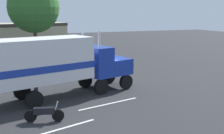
{
  "coord_description": "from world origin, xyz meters",
  "views": [
    {
      "loc": [
        -6.98,
        -18.8,
        5.7
      ],
      "look_at": [
        1.09,
        0.19,
        1.6
      ],
      "focal_mm": 43.35,
      "sensor_mm": 36.0,
      "label": 1
    }
  ],
  "objects_px": {
    "motorcycle": "(44,113)",
    "tree_left": "(34,8)",
    "semi_truck": "(28,65)",
    "person_bystander": "(35,80)"
  },
  "relations": [
    {
      "from": "semi_truck",
      "to": "tree_left",
      "type": "distance_m",
      "value": 21.44
    },
    {
      "from": "motorcycle",
      "to": "semi_truck",
      "type": "bearing_deg",
      "value": 96.18
    },
    {
      "from": "motorcycle",
      "to": "tree_left",
      "type": "relative_size",
      "value": 0.2
    },
    {
      "from": "semi_truck",
      "to": "person_bystander",
      "type": "height_order",
      "value": "semi_truck"
    },
    {
      "from": "semi_truck",
      "to": "person_bystander",
      "type": "relative_size",
      "value": 8.8
    },
    {
      "from": "semi_truck",
      "to": "motorcycle",
      "type": "xyz_separation_m",
      "value": [
        0.38,
        -3.46,
        -2.04
      ]
    },
    {
      "from": "motorcycle",
      "to": "tree_left",
      "type": "distance_m",
      "value": 25.18
    },
    {
      "from": "person_bystander",
      "to": "tree_left",
      "type": "bearing_deg",
      "value": 82.31
    },
    {
      "from": "person_bystander",
      "to": "tree_left",
      "type": "xyz_separation_m",
      "value": [
        2.47,
        18.28,
        5.59
      ]
    },
    {
      "from": "semi_truck",
      "to": "person_bystander",
      "type": "xyz_separation_m",
      "value": [
        0.71,
        2.55,
        -1.63
      ]
    }
  ]
}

